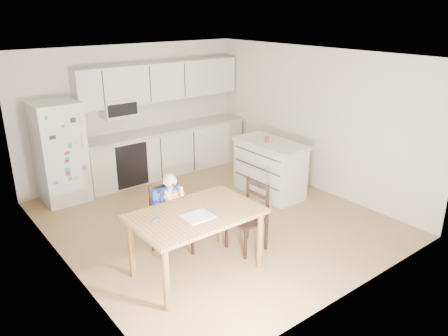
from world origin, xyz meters
TOP-DOWN VIEW (x-y plane):
  - room at (0.00, 0.48)m, footprint 4.52×5.01m
  - refrigerator at (-1.55, 2.15)m, footprint 0.72×0.70m
  - kitchen_run at (0.50, 2.24)m, footprint 3.37×0.62m
  - kitchen_island at (1.39, 0.19)m, footprint 0.68×1.29m
  - red_cup at (1.32, 0.20)m, footprint 0.08×0.08m
  - dining_table at (-1.02, -1.06)m, footprint 1.53×0.99m
  - napkin at (-1.08, -1.17)m, footprint 0.34×0.29m
  - toddler_spoon at (-1.51, -0.95)m, footprint 0.12×0.06m
  - chair_booster at (-1.02, -0.44)m, footprint 0.45×0.45m
  - chair_side at (-0.08, -1.00)m, footprint 0.43×0.43m

SIDE VIEW (x-z plane):
  - kitchen_island at x=1.39m, z-range 0.00..0.96m
  - chair_side at x=-0.08m, z-range 0.06..1.01m
  - chair_booster at x=-1.02m, z-range 0.12..1.25m
  - dining_table at x=-1.02m, z-range 0.30..1.12m
  - napkin at x=-1.08m, z-range 0.82..0.84m
  - toddler_spoon at x=-1.51m, z-range 0.82..0.84m
  - refrigerator at x=-1.55m, z-range 0.00..1.70m
  - kitchen_run at x=0.50m, z-range -0.20..1.95m
  - red_cup at x=1.32m, z-range 0.95..1.05m
  - room at x=0.00m, z-range -0.01..2.51m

